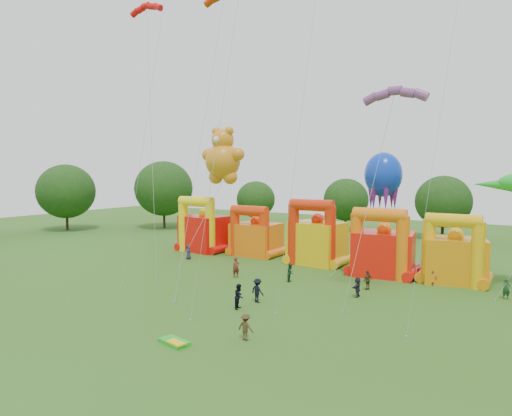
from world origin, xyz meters
The scene contains 22 objects.
ground centered at (0.00, 0.00, 0.00)m, with size 160.00×160.00×0.00m, color #365818.
tree_ring centered at (-1.17, 0.61, 6.26)m, with size 122.87×124.97×12.07m.
bouncy_castle_0 centered at (-16.56, 28.04, 2.69)m, with size 6.27×5.36×7.11m.
bouncy_castle_1 centered at (-9.21, 28.89, 2.35)m, with size 5.52×4.49×6.20m.
bouncy_castle_2 centered at (-0.71, 28.09, 2.75)m, with size 6.10×5.15×7.28m.
bouncy_castle_3 centered at (7.19, 26.42, 2.57)m, with size 6.24×5.26×6.80m.
bouncy_castle_4 centered at (13.67, 26.94, 2.47)m, with size 6.09×5.30×6.52m.
teddy_bear_kite centered at (-12.53, 25.45, 9.29)m, with size 5.94×9.44×15.68m.
octopus_kite centered at (4.72, 29.21, 5.71)m, with size 4.47×11.08×12.46m.
parafoil_kites centered at (-9.67, 15.57, 13.66)m, with size 32.61×11.93×29.52m.
diamond_kites centered at (1.68, 12.18, 16.83)m, with size 28.11×11.47×38.82m.
folded_kite_bundle centered at (1.81, 1.99, 0.14)m, with size 2.17×1.42×0.31m.
spectator_0 centered at (-14.54, 22.70, 0.85)m, with size 0.83×0.54×1.69m, color #25253E.
spectator_1 centered at (-4.64, 18.05, 0.98)m, with size 0.72×0.47×1.97m, color maroon.
spectator_2 centered at (0.64, 19.34, 0.85)m, with size 0.82×0.64×1.69m, color #183C1E.
spectator_3 centered at (1.49, 12.04, 0.95)m, with size 1.23×0.71×1.90m, color black.
spectator_4 centered at (7.70, 20.27, 0.85)m, with size 0.99×0.41×1.70m, color #46381C.
spectator_5 centered at (7.69, 17.64, 0.83)m, with size 1.54×0.49×1.66m, color #26233A.
spectator_6 centered at (12.15, 25.00, 0.99)m, with size 0.97×0.63×1.98m, color #4D161F.
spectator_7 centered at (18.14, 23.31, 0.83)m, with size 0.61×0.40×1.66m, color #1B4420.
spectator_8 centered at (1.18, 9.91, 0.94)m, with size 0.92×0.71×1.89m, color black.
spectator_9 centered at (5.08, 4.78, 0.83)m, with size 1.07×0.62×1.66m, color #422E1A.
Camera 1 is at (19.88, -17.99, 10.38)m, focal length 32.00 mm.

